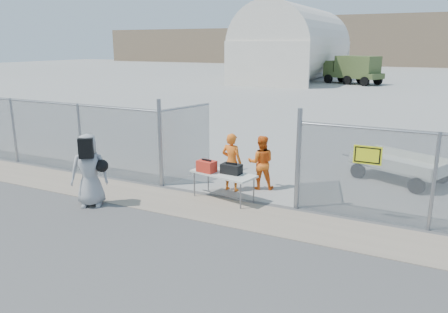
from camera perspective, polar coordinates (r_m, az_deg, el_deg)
The scene contains 14 objects.
ground at distance 10.14m, azimuth -5.06°, elevation -8.59°, with size 160.00×160.00×0.00m, color #424242.
tarmac_inside at distance 50.33m, azimuth 20.86°, elevation 9.09°, with size 160.00×80.00×0.01m, color gray.
dirt_strip at distance 10.94m, azimuth -2.33°, elevation -6.74°, with size 44.00×1.60×0.01m, color gray.
distant_hills at distance 85.94m, azimuth 27.12°, elevation 13.35°, with size 140.00×6.00×9.00m, color #7F684F, non-canonical shape.
chain_link_fence at distance 11.45m, azimuth 0.00°, elevation -0.00°, with size 40.00×0.20×2.20m, color gray, non-canonical shape.
quonset_hangar at distance 50.20m, azimuth 9.29°, elevation 14.39°, with size 9.00×18.00×8.00m, color silver, non-canonical shape.
folding_table at distance 11.41m, azimuth -0.08°, elevation -3.90°, with size 1.72×0.72×0.73m, color silver, non-canonical shape.
orange_bag at distance 11.37m, azimuth -2.28°, elevation -1.28°, with size 0.47×0.31×0.29m, color red.
black_duffel at distance 11.20m, azimuth 0.97°, elevation -1.63°, with size 0.52×0.30×0.25m, color black.
security_worker_left at distance 11.98m, azimuth 1.00°, elevation -0.76°, with size 0.59×0.39×1.63m, color orange.
security_worker_right at distance 12.19m, azimuth 4.86°, elevation -0.79°, with size 0.74×0.58×1.52m, color orange.
visitor at distance 11.35m, azimuth -17.19°, elevation -1.73°, with size 0.90×0.59×1.84m, color #9A9A9A.
utility_trailer at distance 13.97m, azimuth 21.99°, elevation -1.32°, with size 3.39×1.74×0.82m, color silver, non-canonical shape.
military_truck at distance 46.48m, azimuth 16.53°, elevation 10.77°, with size 5.84×2.15×2.78m, color #4C5F2D, non-canonical shape.
Camera 1 is at (4.90, -7.94, 3.97)m, focal length 35.00 mm.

